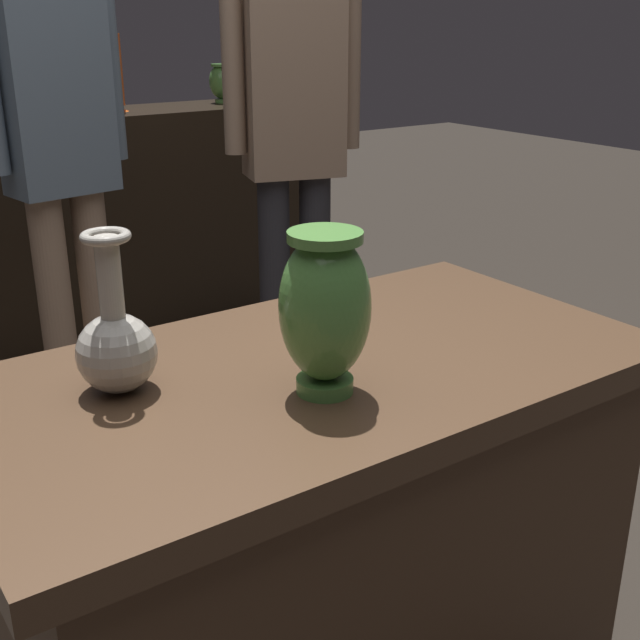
{
  "coord_description": "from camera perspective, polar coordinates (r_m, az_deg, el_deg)",
  "views": [
    {
      "loc": [
        -0.72,
        -1.04,
        1.36
      ],
      "look_at": [
        -0.03,
        -0.05,
        0.9
      ],
      "focal_mm": 45.21,
      "sensor_mm": 36.0,
      "label": 1
    }
  ],
  "objects": [
    {
      "name": "display_plinth",
      "position": [
        1.59,
        -0.28,
        -16.22
      ],
      "size": [
        1.2,
        0.64,
        0.8
      ],
      "color": "#422D1E",
      "rests_on": "ground_plane"
    },
    {
      "name": "back_display_shelf",
      "position": [
        3.43,
        -21.73,
        4.74
      ],
      "size": [
        2.6,
        0.4,
        0.99
      ],
      "color": "black",
      "rests_on": "ground_plane"
    },
    {
      "name": "vase_centerpiece",
      "position": [
        1.23,
        0.35,
        0.86
      ],
      "size": [
        0.14,
        0.14,
        0.26
      ],
      "color": "#477A38",
      "rests_on": "display_plinth"
    },
    {
      "name": "vase_tall_behind",
      "position": [
        1.3,
        -14.25,
        -1.59
      ],
      "size": [
        0.13,
        0.13,
        0.26
      ],
      "color": "gray",
      "rests_on": "display_plinth"
    },
    {
      "name": "shelf_vase_far_right",
      "position": [
        3.73,
        -6.99,
        16.4
      ],
      "size": [
        0.11,
        0.11,
        0.17
      ],
      "color": "#477A38",
      "rests_on": "back_display_shelf"
    },
    {
      "name": "shelf_vase_right",
      "position": [
        3.47,
        -14.5,
        16.45
      ],
      "size": [
        0.11,
        0.11,
        0.3
      ],
      "color": "#E55B1E",
      "rests_on": "back_display_shelf"
    },
    {
      "name": "visitor_near_right",
      "position": [
        2.77,
        -1.9,
        13.63
      ],
      "size": [
        0.45,
        0.26,
        1.71
      ],
      "rotation": [
        0.0,
        0.0,
        2.85
      ],
      "color": "#232328",
      "rests_on": "ground_plane"
    },
    {
      "name": "visitor_center_back",
      "position": [
        2.69,
        -18.03,
        12.03
      ],
      "size": [
        0.46,
        0.23,
        1.68
      ],
      "rotation": [
        0.0,
        0.0,
        3.3
      ],
      "color": "#846B56",
      "rests_on": "ground_plane"
    }
  ]
}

